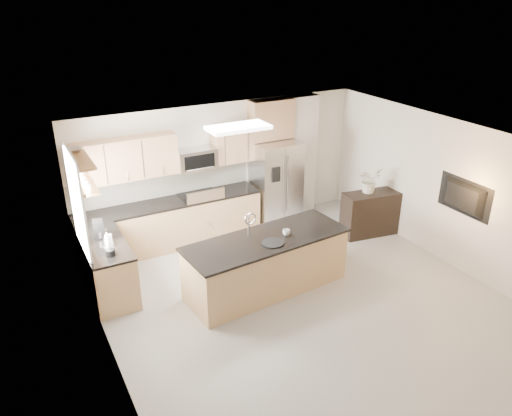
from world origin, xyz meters
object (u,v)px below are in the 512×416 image
microwave (196,159)px  television (461,198)px  island (266,264)px  kettle (107,237)px  credenza (370,214)px  range (201,217)px  platter (273,243)px  flower_vase (370,174)px  cup (286,232)px  bowl (74,149)px  refrigerator (276,183)px  coffee_maker (99,230)px  blender (109,247)px

microwave → television: 4.79m
island → kettle: size_ratio=11.00×
island → credenza: bearing=10.6°
range → kettle: bearing=-150.8°
platter → flower_vase: bearing=20.8°
kettle → television: television is taller
cup → kettle: 2.84m
kettle → flower_vase: 5.08m
cup → bowl: bowl is taller
credenza → bowl: bearing=-179.4°
refrigerator → island: bearing=-123.3°
kettle → bowl: size_ratio=0.78×
flower_vase → microwave: bearing=154.6°
range → microwave: (0.00, 0.12, 1.16)m
range → cup: bearing=-75.3°
kettle → bowl: bearing=116.0°
range → kettle: 2.39m
television → flower_vase: bearing=14.5°
island → coffee_maker: size_ratio=9.22×
refrigerator → blender: size_ratio=5.18×
platter → credenza: bearing=19.2°
range → microwave: 1.16m
refrigerator → kettle: refrigerator is taller
bowl → island: bearing=-31.1°
refrigerator → cup: 2.44m
island → flower_vase: 3.03m
credenza → cup: size_ratio=8.98×
microwave → bowl: 2.50m
platter → television: bearing=-12.8°
platter → island: bearing=89.6°
microwave → coffee_maker: 2.38m
cup → television: bearing=-16.8°
refrigerator → bowl: bearing=-170.9°
range → island: size_ratio=0.41×
microwave → blender: bearing=-141.5°
kettle → credenza: bearing=-3.0°
blender → credenza: bearing=1.4°
refrigerator → blender: 4.02m
microwave → coffee_maker: bearing=-154.7°
coffee_maker → flower_vase: size_ratio=0.40×
island → blender: (-2.33, 0.66, 0.59)m
refrigerator → credenza: bearing=-43.6°
flower_vase → television: 1.86m
credenza → kettle: 5.14m
island → bowl: bearing=144.0°
cup → television: 3.07m
flower_vase → refrigerator: bearing=137.4°
platter → blender: (-2.33, 0.86, 0.12)m
island → television: bearing=-20.9°
blender → bowl: bowl is taller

